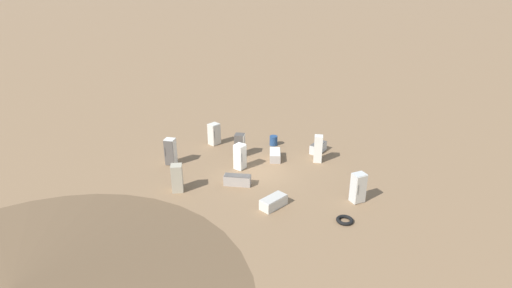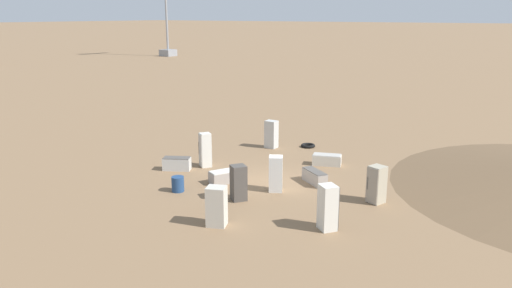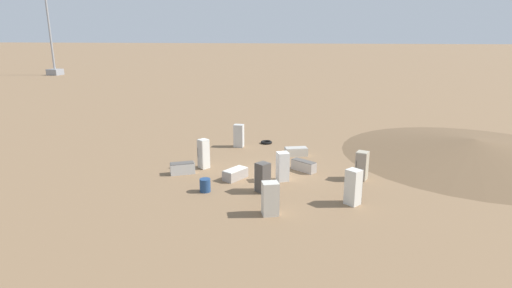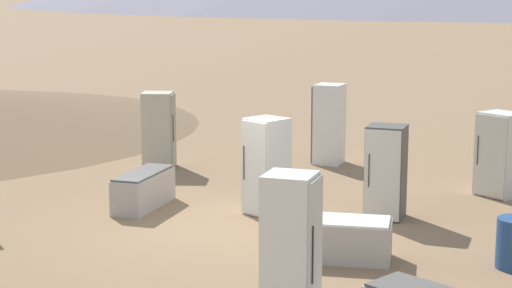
% 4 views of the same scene
% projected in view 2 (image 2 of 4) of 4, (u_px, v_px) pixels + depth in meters
% --- Properties ---
extents(ground_plane, '(1000.00, 1000.00, 0.00)m').
position_uv_depth(ground_plane, '(272.00, 182.00, 25.79)').
color(ground_plane, '#846647').
extents(power_pylon_0, '(7.74, 2.65, 22.12)m').
position_uv_depth(power_pylon_0, '(167.00, 22.00, 101.06)').
color(power_pylon_0, gray).
rests_on(power_pylon_0, ground_plane).
extents(discarded_fridge_0, '(1.75, 1.38, 0.63)m').
position_uv_depth(discarded_fridge_0, '(225.00, 176.00, 25.65)').
color(discarded_fridge_0, '#A89E93').
rests_on(discarded_fridge_0, ground_plane).
extents(discarded_fridge_1, '(1.39, 1.72, 0.68)m').
position_uv_depth(discarded_fridge_1, '(315.00, 177.00, 25.50)').
color(discarded_fridge_1, '#A89E93').
rests_on(discarded_fridge_1, ground_plane).
extents(discarded_fridge_2, '(0.89, 0.88, 1.77)m').
position_uv_depth(discarded_fridge_2, '(276.00, 174.00, 24.25)').
color(discarded_fridge_2, white).
rests_on(discarded_fridge_2, ground_plane).
extents(discarded_fridge_3, '(0.82, 0.81, 1.95)m').
position_uv_depth(discarded_fridge_3, '(205.00, 150.00, 28.13)').
color(discarded_fridge_3, silver).
rests_on(discarded_fridge_3, ground_plane).
extents(discarded_fridge_4, '(0.64, 0.74, 1.78)m').
position_uv_depth(discarded_fridge_4, '(271.00, 134.00, 32.19)').
color(discarded_fridge_4, silver).
rests_on(discarded_fridge_4, ground_plane).
extents(discarded_fridge_5, '(1.26, 1.78, 0.62)m').
position_uv_depth(discarded_fridge_5, '(327.00, 160.00, 28.60)').
color(discarded_fridge_5, beige).
rests_on(discarded_fridge_5, ground_plane).
extents(discarded_fridge_6, '(0.93, 0.96, 1.67)m').
position_uv_depth(discarded_fridge_6, '(217.00, 206.00, 20.28)').
color(discarded_fridge_6, beige).
rests_on(discarded_fridge_6, ground_plane).
extents(discarded_fridge_7, '(0.87, 0.83, 1.74)m').
position_uv_depth(discarded_fridge_7, '(376.00, 184.00, 22.76)').
color(discarded_fridge_7, '#B2A88E').
rests_on(discarded_fridge_7, ground_plane).
extents(discarded_fridge_8, '(0.92, 0.93, 1.67)m').
position_uv_depth(discarded_fridge_8, '(238.00, 183.00, 23.10)').
color(discarded_fridge_8, '#4C4742').
rests_on(discarded_fridge_8, ground_plane).
extents(discarded_fridge_9, '(0.92, 0.93, 1.87)m').
position_uv_depth(discarded_fridge_9, '(328.00, 207.00, 19.88)').
color(discarded_fridge_9, silver).
rests_on(discarded_fridge_9, ground_plane).
extents(discarded_fridge_10, '(1.30, 1.64, 0.72)m').
position_uv_depth(discarded_fridge_10, '(177.00, 164.00, 27.69)').
color(discarded_fridge_10, silver).
rests_on(discarded_fridge_10, ground_plane).
extents(scrap_tire, '(0.92, 0.92, 0.19)m').
position_uv_depth(scrap_tire, '(308.00, 146.00, 32.52)').
color(scrap_tire, black).
rests_on(scrap_tire, ground_plane).
extents(rusty_barrel, '(0.60, 0.60, 0.75)m').
position_uv_depth(rusty_barrel, '(178.00, 184.00, 24.32)').
color(rusty_barrel, navy).
rests_on(rusty_barrel, ground_plane).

